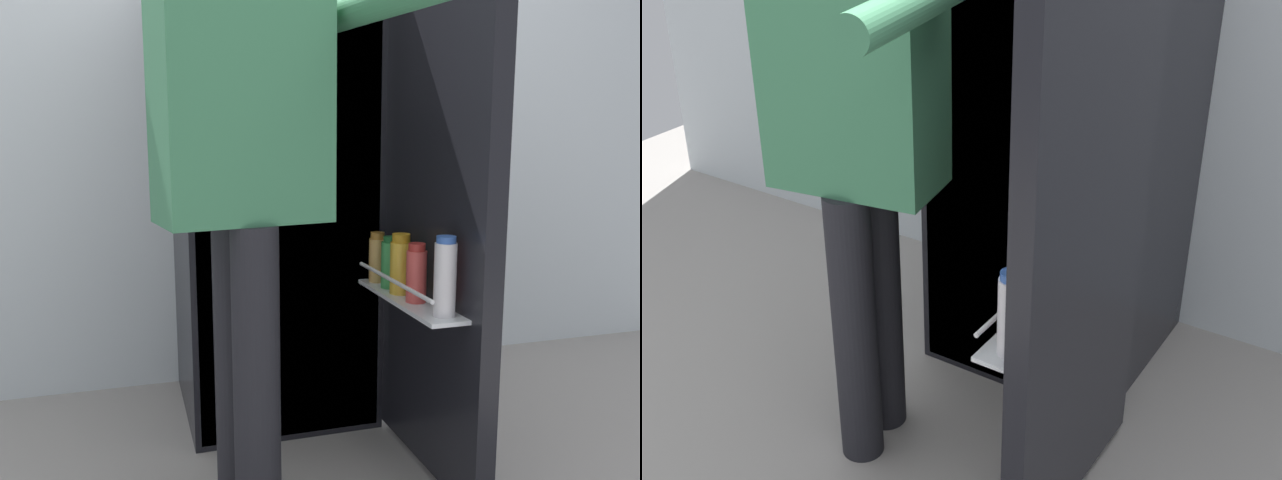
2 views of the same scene
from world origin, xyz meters
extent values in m
plane|color=gray|center=(0.00, 0.00, 0.00)|extent=(5.43, 5.43, 0.00)
cube|color=black|center=(0.00, 0.58, 0.83)|extent=(0.66, 0.65, 1.66)
cube|color=white|center=(0.00, 0.25, 0.83)|extent=(0.62, 0.01, 1.62)
cube|color=white|center=(0.00, 0.30, 0.91)|extent=(0.58, 0.09, 0.01)
cube|color=black|center=(0.36, -0.07, 0.84)|extent=(0.06, 0.63, 1.61)
cube|color=white|center=(0.27, -0.07, 0.55)|extent=(0.11, 0.53, 0.01)
cylinder|color=silver|center=(0.22, -0.07, 0.62)|extent=(0.01, 0.51, 0.01)
cylinder|color=green|center=(0.27, 0.06, 0.63)|extent=(0.06, 0.06, 0.14)
cylinder|color=#195B28|center=(0.27, 0.06, 0.71)|extent=(0.04, 0.04, 0.02)
cylinder|color=tan|center=(0.26, 0.15, 0.63)|extent=(0.05, 0.05, 0.14)
cylinder|color=#996623|center=(0.26, 0.15, 0.71)|extent=(0.05, 0.05, 0.02)
cylinder|color=white|center=(0.28, -0.27, 0.66)|extent=(0.06, 0.06, 0.20)
cylinder|color=#335BB2|center=(0.28, -0.27, 0.77)|extent=(0.05, 0.05, 0.02)
cylinder|color=#DB4C47|center=(0.27, -0.12, 0.64)|extent=(0.06, 0.06, 0.15)
cylinder|color=#B22D28|center=(0.27, -0.12, 0.72)|extent=(0.05, 0.05, 0.02)
cylinder|color=gold|center=(0.27, -0.01, 0.64)|extent=(0.06, 0.06, 0.16)
cylinder|color=#BC8419|center=(0.27, -0.01, 0.73)|extent=(0.05, 0.05, 0.03)
cylinder|color=#4C7F3D|center=(-0.10, 0.30, 0.96)|extent=(0.08, 0.08, 0.10)
cylinder|color=black|center=(-0.24, -0.08, 0.41)|extent=(0.12, 0.12, 0.82)
cylinder|color=black|center=(-0.22, -0.23, 0.41)|extent=(0.12, 0.12, 0.82)
cube|color=#3D7F56|center=(-0.23, -0.15, 1.11)|extent=(0.45, 0.29, 0.58)
cylinder|color=#3D7F56|center=(-0.26, 0.05, 1.08)|extent=(0.08, 0.08, 0.55)
cylinder|color=#3D7F56|center=(0.08, -0.31, 1.34)|extent=(0.17, 0.55, 0.08)
camera|label=1|loc=(-0.51, -1.74, 1.04)|focal=36.00mm
camera|label=2|loc=(1.05, -1.68, 1.72)|focal=48.08mm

